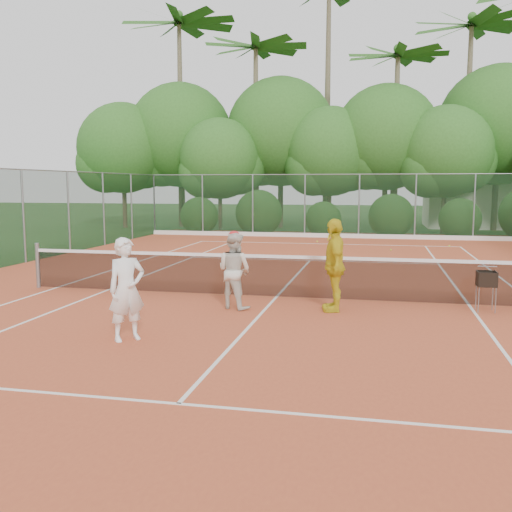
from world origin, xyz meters
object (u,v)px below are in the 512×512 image
(player_white, at_px, (127,289))
(player_yellow, at_px, (334,265))
(player_center_grp, at_px, (234,270))
(ball_hopper, at_px, (487,280))

(player_white, relative_size, player_yellow, 0.91)
(player_center_grp, xyz_separation_m, player_yellow, (2.01, 0.18, 0.14))
(ball_hopper, bearing_deg, player_white, -127.55)
(player_white, relative_size, ball_hopper, 2.08)
(ball_hopper, bearing_deg, player_center_grp, -148.64)
(player_yellow, bearing_deg, player_center_grp, -94.46)
(player_yellow, xyz_separation_m, ball_hopper, (2.97, 0.58, -0.29))
(player_center_grp, relative_size, player_yellow, 0.86)
(player_yellow, relative_size, ball_hopper, 2.30)
(player_white, distance_m, player_center_grp, 2.93)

